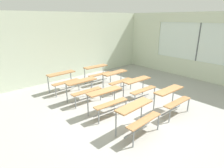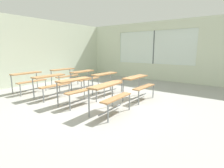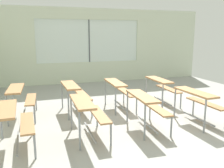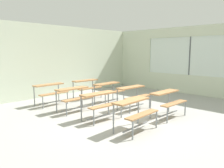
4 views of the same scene
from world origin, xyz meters
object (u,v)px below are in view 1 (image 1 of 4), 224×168
object	(u,v)px
desk_bench_r0c0	(138,113)
desk_bench_r1c0	(107,97)
desk_bench_r1c1	(139,85)
desk_bench_r2c0	(83,86)
desk_bench_r2c1	(117,77)
desk_bench_r0c1	(172,96)
desk_bench_r3c0	(63,78)
desk_bench_r3c1	(97,71)

from	to	relation	value
desk_bench_r0c0	desk_bench_r1c0	size ratio (longest dim) A/B	1.00
desk_bench_r1c1	desk_bench_r2c0	xyz separation A→B (m)	(-1.53, 1.17, 0.00)
desk_bench_r0c0	desk_bench_r2c0	bearing A→B (deg)	86.70
desk_bench_r2c0	desk_bench_r2c1	xyz separation A→B (m)	(1.55, 0.00, 0.00)
desk_bench_r1c1	desk_bench_r2c1	world-z (taller)	same
desk_bench_r1c1	desk_bench_r2c0	world-z (taller)	same
desk_bench_r0c1	desk_bench_r2c0	xyz separation A→B (m)	(-1.53, 2.45, 0.00)
desk_bench_r3c0	desk_bench_r3c1	size ratio (longest dim) A/B	1.01
desk_bench_r2c1	desk_bench_r3c0	bearing A→B (deg)	139.33
desk_bench_r1c1	desk_bench_r2c1	distance (m)	1.17
desk_bench_r0c1	desk_bench_r1c1	bearing A→B (deg)	90.96
desk_bench_r1c0	desk_bench_r1c1	world-z (taller)	same
desk_bench_r1c0	desk_bench_r3c1	world-z (taller)	same
desk_bench_r3c0	desk_bench_r2c0	bearing A→B (deg)	-88.99
desk_bench_r3c1	desk_bench_r1c0	bearing A→B (deg)	-119.60
desk_bench_r0c0	desk_bench_r1c1	size ratio (longest dim) A/B	1.01
desk_bench_r1c1	desk_bench_r0c1	bearing A→B (deg)	-88.09
desk_bench_r2c0	desk_bench_r2c1	bearing A→B (deg)	0.38
desk_bench_r0c0	desk_bench_r0c1	bearing A→B (deg)	-1.98
desk_bench_r3c0	desk_bench_r3c1	xyz separation A→B (m)	(1.63, -0.04, 0.00)
desk_bench_r0c0	desk_bench_r3c1	xyz separation A→B (m)	(1.57, 3.73, 0.00)
desk_bench_r1c1	desk_bench_r2c0	size ratio (longest dim) A/B	1.01
desk_bench_r1c1	desk_bench_r3c0	size ratio (longest dim) A/B	0.99
desk_bench_r0c0	desk_bench_r2c1	world-z (taller)	same
desk_bench_r3c1	desk_bench_r3c0	bearing A→B (deg)	-179.45
desk_bench_r0c1	desk_bench_r3c0	world-z (taller)	same
desk_bench_r1c0	desk_bench_r1c1	size ratio (longest dim) A/B	1.01
desk_bench_r0c0	desk_bench_r1c1	distance (m)	2.02
desk_bench_r3c1	desk_bench_r2c0	bearing A→B (deg)	-138.87
desk_bench_r0c1	desk_bench_r2c1	bearing A→B (deg)	90.28
desk_bench_r0c1	desk_bench_r2c0	size ratio (longest dim) A/B	1.01
desk_bench_r0c1	desk_bench_r3c0	size ratio (longest dim) A/B	0.99
desk_bench_r0c0	desk_bench_r3c1	world-z (taller)	same
desk_bench_r0c0	desk_bench_r2c1	xyz separation A→B (m)	(1.57, 2.47, 0.00)
desk_bench_r0c0	desk_bench_r2c1	size ratio (longest dim) A/B	1.01
desk_bench_r1c0	desk_bench_r3c0	bearing A→B (deg)	94.93
desk_bench_r0c0	desk_bench_r3c0	bearing A→B (deg)	88.07
desk_bench_r3c0	desk_bench_r3c1	distance (m)	1.63
desk_bench_r1c1	desk_bench_r3c1	size ratio (longest dim) A/B	1.00
desk_bench_r0c0	desk_bench_r1c1	xyz separation A→B (m)	(1.55, 1.30, 0.00)
desk_bench_r3c0	desk_bench_r3c1	world-z (taller)	same
desk_bench_r1c1	desk_bench_r1c0	bearing A→B (deg)	-175.59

